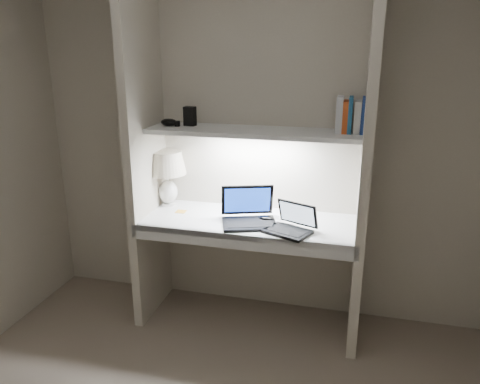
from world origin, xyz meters
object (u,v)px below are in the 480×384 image
(speaker, at_px, (242,199))
(laptop_main, at_px, (249,215))
(table_lamp, at_px, (167,169))
(laptop_netbook, at_px, (291,225))
(book_row, at_px, (353,116))

(speaker, bearing_deg, laptop_main, -62.63)
(table_lamp, bearing_deg, laptop_netbook, -16.63)
(laptop_main, xyz_separation_m, laptop_netbook, (0.30, -0.09, -0.01))
(speaker, height_order, book_row, book_row)
(laptop_main, distance_m, speaker, 0.30)
(table_lamp, bearing_deg, laptop_main, -16.81)
(table_lamp, distance_m, laptop_netbook, 1.01)
(table_lamp, height_order, speaker, table_lamp)
(laptop_netbook, height_order, speaker, laptop_netbook)
(table_lamp, relative_size, laptop_netbook, 1.16)
(laptop_main, bearing_deg, table_lamp, 143.95)
(laptop_netbook, height_order, book_row, book_row)
(laptop_main, height_order, book_row, book_row)
(laptop_netbook, distance_m, speaker, 0.55)
(laptop_netbook, relative_size, speaker, 2.74)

